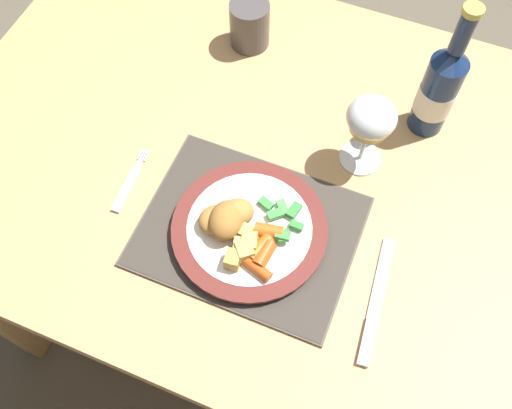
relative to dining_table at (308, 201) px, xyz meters
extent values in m
plane|color=brown|center=(0.00, 0.00, -0.64)|extent=(6.00, 6.00, 0.00)
cube|color=tan|center=(0.00, 0.00, 0.08)|extent=(1.32, 0.81, 0.04)
cube|color=tan|center=(-0.60, 0.35, -0.29)|extent=(0.06, 0.06, 0.70)
cube|color=brown|center=(-0.06, -0.14, 0.10)|extent=(0.34, 0.26, 0.01)
cube|color=#3C352E|center=(-0.06, -0.14, 0.10)|extent=(0.33, 0.26, 0.00)
cylinder|color=white|center=(-0.05, -0.14, 0.11)|extent=(0.20, 0.20, 0.01)
cylinder|color=maroon|center=(-0.05, -0.14, 0.12)|extent=(0.24, 0.24, 0.01)
cylinder|color=white|center=(-0.05, -0.14, 0.12)|extent=(0.19, 0.19, 0.00)
ellipsoid|color=#A87033|center=(-0.09, -0.16, 0.14)|extent=(0.06, 0.07, 0.05)
ellipsoid|color=#B77F3D|center=(-0.09, -0.15, 0.14)|extent=(0.07, 0.07, 0.03)
ellipsoid|color=#B77F3D|center=(-0.08, -0.14, 0.14)|extent=(0.07, 0.07, 0.04)
ellipsoid|color=#B77F3D|center=(-0.10, -0.16, 0.14)|extent=(0.07, 0.07, 0.03)
cube|color=#4CA84C|center=(-0.02, -0.09, 0.13)|extent=(0.03, 0.03, 0.01)
cube|color=#338438|center=(0.01, -0.12, 0.13)|extent=(0.02, 0.01, 0.01)
cube|color=#4CA84C|center=(-0.04, -0.15, 0.13)|extent=(0.01, 0.02, 0.01)
cube|color=green|center=(0.00, -0.14, 0.14)|extent=(0.02, 0.02, 0.01)
cube|color=#338438|center=(0.00, -0.14, 0.13)|extent=(0.02, 0.02, 0.01)
cube|color=green|center=(-0.02, -0.11, 0.13)|extent=(0.03, 0.03, 0.01)
cube|color=green|center=(-0.05, -0.10, 0.13)|extent=(0.03, 0.02, 0.01)
cube|color=green|center=(0.00, -0.14, 0.13)|extent=(0.01, 0.02, 0.01)
cube|color=green|center=(-0.01, -0.14, 0.13)|extent=(0.01, 0.02, 0.01)
cube|color=#338438|center=(0.00, -0.09, 0.13)|extent=(0.02, 0.03, 0.01)
cylinder|color=orange|center=(-0.02, -0.17, 0.13)|extent=(0.03, 0.05, 0.02)
cylinder|color=orange|center=(-0.03, -0.18, 0.13)|extent=(0.05, 0.02, 0.02)
cylinder|color=#CC5119|center=(-0.04, -0.18, 0.13)|extent=(0.02, 0.04, 0.02)
cylinder|color=orange|center=(-0.02, -0.14, 0.13)|extent=(0.05, 0.03, 0.02)
cylinder|color=#CC5119|center=(-0.02, -0.20, 0.13)|extent=(0.05, 0.03, 0.02)
cylinder|color=#CC5119|center=(-0.02, -0.18, 0.13)|extent=(0.03, 0.04, 0.02)
cube|color=silver|center=(-0.27, -0.15, 0.10)|extent=(0.02, 0.09, 0.01)
cube|color=silver|center=(-0.28, -0.09, 0.10)|extent=(0.01, 0.02, 0.01)
cube|color=silver|center=(-0.27, -0.07, 0.10)|extent=(0.00, 0.02, 0.00)
cube|color=silver|center=(-0.28, -0.07, 0.10)|extent=(0.00, 0.02, 0.00)
cube|color=silver|center=(-0.28, -0.07, 0.10)|extent=(0.00, 0.02, 0.00)
cube|color=silver|center=(-0.28, -0.08, 0.10)|extent=(0.00, 0.02, 0.00)
cube|color=silver|center=(0.16, -0.14, 0.10)|extent=(0.03, 0.14, 0.00)
cube|color=#B2B2B7|center=(0.17, -0.24, 0.10)|extent=(0.02, 0.07, 0.01)
cylinder|color=silver|center=(0.06, 0.06, 0.10)|extent=(0.07, 0.07, 0.00)
cylinder|color=silver|center=(0.06, 0.06, 0.14)|extent=(0.01, 0.01, 0.08)
ellipsoid|color=silver|center=(0.06, 0.06, 0.21)|extent=(0.08, 0.08, 0.06)
cylinder|color=#EACC66|center=(0.06, 0.06, 0.20)|extent=(0.06, 0.06, 0.03)
cylinder|color=navy|center=(0.15, 0.17, 0.17)|extent=(0.06, 0.06, 0.15)
cone|color=navy|center=(0.15, 0.17, 0.26)|extent=(0.06, 0.06, 0.03)
cylinder|color=navy|center=(0.15, 0.17, 0.31)|extent=(0.03, 0.03, 0.07)
cylinder|color=#BFB74C|center=(0.15, 0.17, 0.35)|extent=(0.03, 0.03, 0.01)
cylinder|color=white|center=(0.15, 0.17, 0.16)|extent=(0.06, 0.06, 0.05)
cube|color=gold|center=(-0.05, -0.21, 0.13)|extent=(0.02, 0.03, 0.03)
cube|color=#E5BC66|center=(-0.05, -0.18, 0.13)|extent=(0.02, 0.03, 0.02)
cube|color=#DBB256|center=(-0.04, -0.19, 0.14)|extent=(0.04, 0.04, 0.03)
cube|color=#DBB256|center=(-0.06, -0.16, 0.13)|extent=(0.03, 0.03, 0.03)
cube|color=#DBB256|center=(-0.04, -0.17, 0.13)|extent=(0.03, 0.03, 0.03)
cylinder|color=#4C4747|center=(-0.21, 0.24, 0.14)|extent=(0.07, 0.07, 0.09)
cylinder|color=#2A2727|center=(-0.21, 0.24, 0.18)|extent=(0.06, 0.06, 0.01)
camera|label=1|loc=(0.10, -0.50, 0.91)|focal=40.00mm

